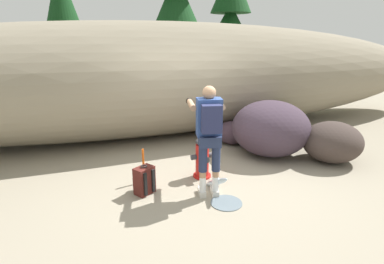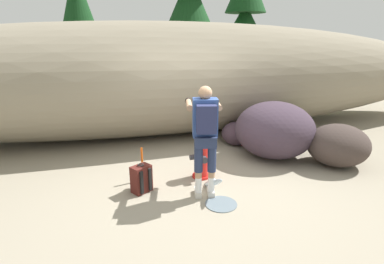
% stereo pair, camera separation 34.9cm
% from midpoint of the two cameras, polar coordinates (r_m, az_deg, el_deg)
% --- Properties ---
extents(ground_plane, '(56.00, 56.00, 0.04)m').
position_cam_midpoint_polar(ground_plane, '(5.21, 0.63, -9.68)').
color(ground_plane, gray).
extents(dirt_embankment, '(17.66, 3.20, 2.76)m').
position_cam_midpoint_polar(dirt_embankment, '(7.68, -7.64, 9.88)').
color(dirt_embankment, gray).
rests_on(dirt_embankment, ground_plane).
extents(fire_hydrant, '(0.41, 0.36, 0.75)m').
position_cam_midpoint_polar(fire_hydrant, '(5.25, 0.06, -5.07)').
color(fire_hydrant, red).
rests_on(fire_hydrant, ground_plane).
extents(hydrant_water_jet, '(0.47, 1.07, 0.56)m').
position_cam_midpoint_polar(hydrant_water_jet, '(4.79, 2.79, -10.34)').
color(hydrant_water_jet, silver).
rests_on(hydrant_water_jet, ground_plane).
extents(utility_worker, '(0.66, 1.03, 1.70)m').
position_cam_midpoint_polar(utility_worker, '(4.44, 0.99, 0.76)').
color(utility_worker, beige).
rests_on(utility_worker, ground_plane).
extents(spare_backpack, '(0.36, 0.36, 0.47)m').
position_cam_midpoint_polar(spare_backpack, '(4.85, -11.13, -9.04)').
color(spare_backpack, '#511E19').
rests_on(spare_backpack, ground_plane).
extents(boulder_large, '(2.17, 2.15, 1.15)m').
position_cam_midpoint_polar(boulder_large, '(6.36, 13.16, 0.68)').
color(boulder_large, '#3D303C').
rests_on(boulder_large, ground_plane).
extents(boulder_mid, '(1.19, 1.12, 0.80)m').
position_cam_midpoint_polar(boulder_mid, '(6.45, 23.69, -1.75)').
color(boulder_mid, '#3F332E').
rests_on(boulder_mid, ground_plane).
extents(boulder_small, '(1.23, 1.19, 0.81)m').
position_cam_midpoint_polar(boulder_small, '(7.30, 16.04, 1.17)').
color(boulder_small, '#40412A').
rests_on(boulder_small, ground_plane).
extents(boulder_outlier, '(0.95, 0.96, 0.53)m').
position_cam_midpoint_polar(boulder_outlier, '(6.99, 6.12, -0.13)').
color(boulder_outlier, '#3E2E39').
rests_on(boulder_outlier, ground_plane).
extents(pine_tree_center, '(2.92, 2.92, 6.88)m').
position_cam_midpoint_polar(pine_tree_center, '(12.80, -3.89, 23.75)').
color(pine_tree_center, '#47331E').
rests_on(pine_tree_center, ground_plane).
extents(pine_tree_right, '(2.84, 2.84, 5.59)m').
position_cam_midpoint_polar(pine_tree_right, '(14.68, 6.55, 20.09)').
color(pine_tree_right, '#47331E').
rests_on(pine_tree_right, ground_plane).
extents(survey_stake, '(0.04, 0.04, 0.60)m').
position_cam_midpoint_polar(survey_stake, '(5.17, -11.11, -6.31)').
color(survey_stake, '#E55914').
rests_on(survey_stake, ground_plane).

